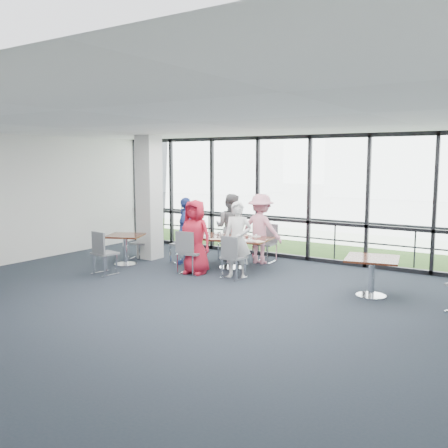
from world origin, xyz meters
The scene contains 38 objects.
floor centered at (0.00, 0.00, -0.01)m, with size 12.00×10.00×0.02m, color #1F2630.
ceiling centered at (0.00, 0.00, 3.20)m, with size 12.00×10.00×0.04m, color white.
curtain_wall_back centered at (0.00, 5.00, 1.60)m, with size 12.00×0.10×3.20m, color white.
structural_column centered at (-3.60, 3.00, 1.60)m, with size 0.50×0.50×3.20m, color silver.
apron centered at (0.00, 10.00, -0.02)m, with size 80.00×70.00×0.02m, color gray.
grass_strip centered at (0.00, 8.00, 0.01)m, with size 80.00×5.00×0.01m, color #214E15.
hangar_aux centered at (-18.00, 28.00, 2.00)m, with size 10.00×6.00×4.00m, color white.
guard_rail centered at (0.00, 5.60, 0.50)m, with size 0.06×0.06×12.00m, color #2D2D33.
main_table centered at (-1.16, 3.12, 0.62)m, with size 1.98×1.25×0.75m.
side_table_left centered at (-3.53, 2.02, 0.63)m, with size 1.09×1.09×0.75m.
side_table_right centered at (2.41, 2.49, 0.65)m, with size 1.13×1.13×0.75m.
diner_near_left centered at (-1.53, 2.20, 0.85)m, with size 0.83×0.54×1.69m, color #B6182D.
diner_near_right centered at (-0.54, 2.43, 0.84)m, with size 0.61×0.45×1.68m, color white.
diner_far_left centered at (-1.68, 3.93, 0.86)m, with size 0.83×0.52×1.72m, color slate.
diner_far_right centered at (-0.85, 4.03, 0.87)m, with size 1.12×0.58×1.74m, color pink.
diner_end centered at (-2.37, 2.97, 0.83)m, with size 0.97×0.53×1.66m, color #2D4392.
chair_main_nl centered at (-1.59, 2.16, 0.48)m, with size 0.47×0.47×0.96m, color slate, non-canonical shape.
chair_main_nr centered at (-0.54, 2.27, 0.47)m, with size 0.46×0.46×0.93m, color slate, non-canonical shape.
chair_main_fl centered at (-1.74, 4.02, 0.44)m, with size 0.43×0.43×0.87m, color slate, non-canonical shape.
chair_main_fr centered at (-0.81, 4.18, 0.47)m, with size 0.46×0.46×0.94m, color slate, non-canonical shape.
chair_main_end centered at (-2.52, 2.98, 0.48)m, with size 0.47×0.47×0.96m, color slate, non-canonical shape.
chair_spare_la centered at (-3.17, 1.01, 0.49)m, with size 0.48×0.48×0.97m, color slate, non-canonical shape.
chair_spare_lb centered at (-3.79, 2.80, 0.41)m, with size 0.41×0.41×0.83m, color slate, non-canonical shape.
plate_nl centered at (-1.67, 2.76, 0.76)m, with size 0.25×0.25×0.01m, color white.
plate_nr centered at (-0.53, 2.89, 0.76)m, with size 0.29×0.29×0.01m, color white.
plate_fl centered at (-1.68, 3.42, 0.76)m, with size 0.25×0.25×0.01m, color white.
plate_fr centered at (-0.70, 3.52, 0.76)m, with size 0.24×0.24×0.01m, color white.
plate_end centered at (-1.89, 3.05, 0.76)m, with size 0.27×0.27×0.01m, color white.
tumbler_a centered at (-1.31, 2.85, 0.83)m, with size 0.08×0.08×0.15m, color white.
tumbler_b centered at (-0.87, 2.92, 0.83)m, with size 0.08×0.08×0.15m, color white.
tumbler_c centered at (-1.17, 3.38, 0.81)m, with size 0.06×0.06×0.13m, color white.
tumbler_d centered at (-1.83, 2.84, 0.82)m, with size 0.07×0.07×0.14m, color white.
menu_a centered at (-1.28, 2.68, 0.75)m, with size 0.27×0.19×0.00m, color white.
menu_b centered at (-0.32, 2.96, 0.75)m, with size 0.33×0.23×0.00m, color white.
menu_c centered at (-1.12, 3.54, 0.75)m, with size 0.31×0.22×0.00m, color white.
condiment_caddy centered at (-1.07, 3.17, 0.77)m, with size 0.10×0.07×0.04m, color black.
ketchup_bottle centered at (-1.16, 3.20, 0.84)m, with size 0.06×0.06×0.18m, color #B41123.
green_bottle centered at (-1.09, 3.18, 0.85)m, with size 0.05×0.05×0.20m, color #19771B.
Camera 1 is at (5.13, -6.74, 2.59)m, focal length 40.00 mm.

